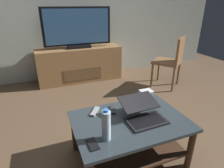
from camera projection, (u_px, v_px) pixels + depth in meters
The scene contains 12 objects.
ground_plane at pixel (122, 141), 2.09m from camera, with size 7.68×7.68×0.00m, color brown.
back_wall at pixel (73, 4), 3.51m from camera, with size 6.40×0.12×2.80m, color #A8B2A8.
coffee_table at pixel (129, 132), 1.75m from camera, with size 1.02×0.71×0.44m.
media_cabinet at pixel (80, 64), 3.66m from camera, with size 1.58×0.48×0.65m.
television at pixel (78, 29), 3.38m from camera, with size 1.24×0.20×0.72m.
dining_chair at pixel (172, 59), 3.28m from camera, with size 0.62×0.62×0.90m.
laptop at pixel (143, 113), 1.70m from camera, with size 0.36×0.38×0.16m.
router_box at pixel (146, 96), 1.98m from camera, with size 0.13×0.11×0.13m.
water_bottle_near at pixel (106, 126), 1.41m from camera, with size 0.07×0.07×0.27m.
cell_phone at pixel (93, 144), 1.40m from camera, with size 0.07×0.14×0.01m, color black.
tv_remote at pixel (113, 109), 1.85m from camera, with size 0.04×0.16×0.02m, color #2D2D30.
soundbar_remote at pixel (95, 111), 1.81m from camera, with size 0.04×0.16×0.02m, color #99999E.
Camera 1 is at (-0.71, -1.51, 1.41)m, focal length 30.09 mm.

